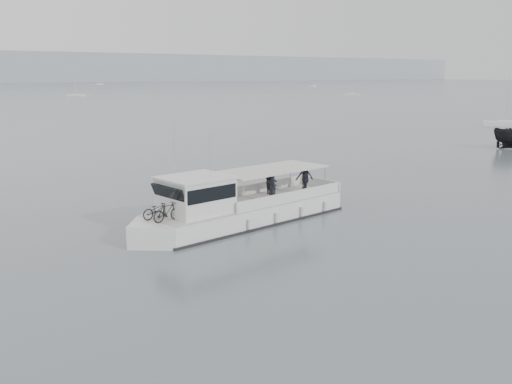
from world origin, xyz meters
TOP-DOWN VIEW (x-y plane):
  - ground at (0.00, 0.00)m, footprint 1400.00×1400.00m
  - tour_boat at (-2.67, -3.29)m, footprint 13.59×4.93m

SIDE VIEW (x-z plane):
  - ground at x=0.00m, z-range 0.00..0.00m
  - tour_boat at x=-2.67m, z-range -1.90..3.75m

